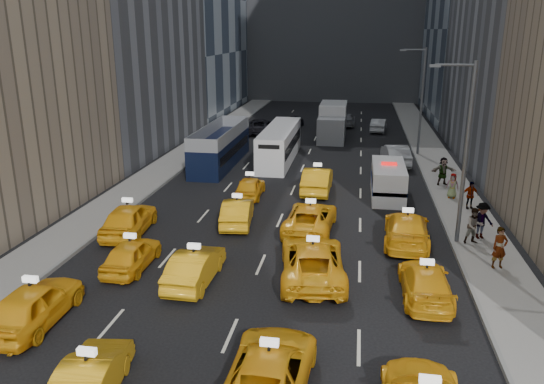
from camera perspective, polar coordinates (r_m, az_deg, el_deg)
The scene contains 35 objects.
ground at distance 17.85m, azimuth -6.12°, elevation -18.45°, with size 160.00×160.00×0.00m, color black.
sidewalk_west at distance 42.86m, azimuth -10.97°, elevation 2.86°, with size 3.00×90.00×0.15m, color gray.
sidewalk_east at distance 40.80m, azimuth 17.97°, elevation 1.62°, with size 3.00×90.00×0.15m, color gray.
curb_west at distance 42.38m, azimuth -9.12°, elevation 2.82°, with size 0.15×90.00×0.18m, color slate.
curb_east at distance 40.59m, azimuth 15.95°, elevation 1.74°, with size 0.15×90.00×0.18m, color slate.
streetlight_near at distance 27.00m, azimuth 19.96°, elevation 4.44°, with size 2.15×0.22×9.00m.
streetlight_far at distance 46.56m, azimuth 15.69°, elevation 9.73°, with size 2.15×0.22×9.00m.
taxi_4 at distance 21.47m, azimuth -24.22°, elevation -10.98°, with size 1.87×4.66×1.59m, color #FFB015.
taxi_5 at distance 17.05m, azimuth -18.99°, elevation -18.47°, with size 1.46×4.18×1.38m, color #FFB015.
taxi_6 at distance 16.49m, azimuth -0.27°, elevation -18.61°, with size 2.40×5.20×1.44m, color #FFB015.
taxi_8 at distance 24.77m, azimuth -14.88°, elevation -6.51°, with size 1.61×4.01×1.37m, color #FFB015.
taxi_9 at distance 22.92m, azimuth -8.29°, elevation -7.95°, with size 1.53×4.38×1.44m, color #FFB015.
taxi_10 at distance 23.10m, azimuth 4.38°, elevation -7.38°, with size 2.67×5.78×1.61m, color #FFB015.
taxi_11 at distance 22.33m, azimuth 16.17°, elevation -9.32°, with size 1.89×4.65×1.35m, color #FFB015.
taxi_12 at distance 28.89m, azimuth -15.14°, elevation -2.80°, with size 1.95×4.84×1.65m, color #FFB015.
taxi_13 at distance 29.33m, azimuth -3.74°, elevation -2.14°, with size 1.52×4.37×1.44m, color #FFB015.
taxi_14 at distance 28.38m, azimuth 4.15°, elevation -2.79°, with size 2.43×5.27×1.46m, color #FFB015.
taxi_15 at distance 27.49m, azimuth 14.28°, elevation -3.87°, with size 2.17×5.34×1.55m, color #FFB015.
taxi_16 at distance 34.07m, azimuth -2.38°, elevation 0.54°, with size 1.58×3.93×1.34m, color #FFB015.
taxi_17 at distance 35.21m, azimuth 4.89°, elevation 1.30°, with size 1.75×5.02×1.65m, color #FFB015.
nypd_van at distance 34.83m, azimuth 12.37°, elevation 1.13°, with size 2.08×5.32×2.28m.
double_decker at distance 42.38m, azimuth -5.57°, elevation 4.94°, with size 3.45×10.74×3.07m.
city_bus at distance 43.60m, azimuth 0.84°, elevation 5.16°, with size 3.20×10.89×2.77m.
box_truck at distance 52.92m, azimuth 6.54°, elevation 7.51°, with size 3.50×7.72×3.41m.
misc_car_0 at distance 43.48m, azimuth 13.15°, elevation 3.94°, with size 1.73×4.96×1.64m, color #B8BBC0.
misc_car_1 at distance 55.42m, azimuth -1.30°, elevation 7.09°, with size 2.55×5.54×1.54m, color black.
misc_car_2 at distance 60.61m, azimuth 7.97°, elevation 7.71°, with size 1.95×4.79×1.39m, color gray.
misc_car_3 at distance 59.15m, azimuth 2.44°, elevation 7.62°, with size 1.60×3.99×1.36m, color black.
misc_car_4 at distance 57.61m, azimuth 11.41°, elevation 7.07°, with size 1.48×4.25×1.40m, color #989B9F.
pedestrian_0 at distance 25.64m, azimuth 23.29°, elevation -5.52°, with size 0.70×0.46×1.92m, color gray.
pedestrian_1 at distance 28.06m, azimuth 20.93°, elevation -3.43°, with size 0.89×0.49×1.83m, color gray.
pedestrian_2 at distance 28.87m, azimuth 21.63°, elevation -2.87°, with size 1.23×0.51×1.90m, color gray.
pedestrian_3 at distance 33.45m, azimuth 20.54°, elevation -0.32°, with size 0.98×0.44×1.67m, color gray.
pedestrian_4 at distance 35.26m, azimuth 18.84°, elevation 0.65°, with size 0.77×0.42×1.58m, color gray.
pedestrian_5 at distance 38.04m, azimuth 17.92°, elevation 2.15°, with size 1.77×0.51×1.91m, color gray.
Camera 1 is at (4.11, -13.96, 10.33)m, focal length 35.00 mm.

